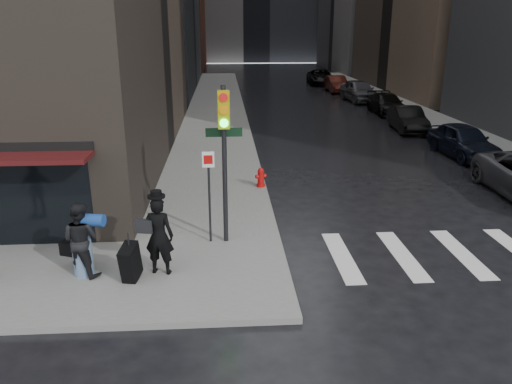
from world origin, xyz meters
TOP-DOWN VIEW (x-y plane):
  - ground at (0.00, 0.00)m, footprint 140.00×140.00m
  - sidewalk_left at (0.00, 27.00)m, footprint 4.00×50.00m
  - sidewalk_right at (13.50, 27.00)m, footprint 3.00×50.00m
  - crosswalk at (7.50, 1.00)m, footprint 8.50×3.00m
  - man_overcoat at (-1.18, 0.08)m, footprint 1.24×1.00m
  - man_jeans at (-2.84, 0.18)m, footprint 1.23×1.02m
  - traffic_light at (0.47, 1.80)m, footprint 1.04×0.47m
  - fire_hydrant at (1.80, 6.63)m, footprint 0.41×0.31m
  - parked_car_1 at (11.36, 10.96)m, footprint 2.02×4.49m
  - parked_car_2 at (10.89, 16.83)m, footprint 1.77×4.26m
  - parked_car_3 at (11.57, 22.70)m, footprint 1.98×4.66m
  - parked_car_4 at (11.19, 28.57)m, footprint 2.36×5.05m
  - parked_car_5 at (10.70, 34.44)m, footprint 1.55×4.35m
  - parked_car_6 at (10.42, 40.31)m, footprint 2.80×5.54m

SIDE VIEW (x-z plane):
  - ground at x=0.00m, z-range 0.00..0.00m
  - crosswalk at x=7.50m, z-range 0.00..0.01m
  - sidewalk_left at x=0.00m, z-range 0.00..0.15m
  - sidewalk_right at x=13.50m, z-range 0.00..0.15m
  - fire_hydrant at x=1.80m, z-range 0.11..0.82m
  - parked_car_3 at x=11.57m, z-range 0.00..1.34m
  - parked_car_2 at x=10.89m, z-range 0.00..1.37m
  - parked_car_5 at x=10.70m, z-range 0.00..1.43m
  - parked_car_1 at x=11.36m, z-range 0.00..1.50m
  - parked_car_6 at x=10.42m, z-range 0.00..1.50m
  - parked_car_4 at x=11.19m, z-range 0.00..1.67m
  - man_overcoat at x=-1.18m, z-range -0.02..2.06m
  - man_jeans at x=-2.84m, z-range 0.15..1.93m
  - traffic_light at x=0.47m, z-range 0.76..4.93m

